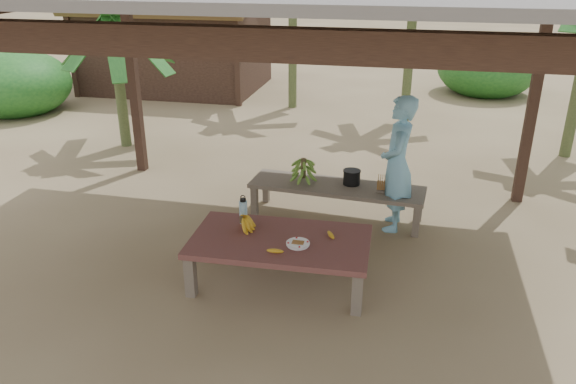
% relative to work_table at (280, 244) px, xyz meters
% --- Properties ---
extents(ground, '(80.00, 80.00, 0.00)m').
position_rel_work_table_xyz_m(ground, '(-0.08, 0.44, -0.43)').
color(ground, brown).
rests_on(ground, ground).
extents(work_table, '(1.83, 1.05, 0.50)m').
position_rel_work_table_xyz_m(work_table, '(0.00, 0.00, 0.00)').
color(work_table, brown).
rests_on(work_table, ground).
extents(bench, '(2.24, 0.77, 0.45)m').
position_rel_work_table_xyz_m(bench, '(0.35, 1.65, -0.04)').
color(bench, brown).
rests_on(bench, ground).
extents(ripe_banana_bunch, '(0.35, 0.33, 0.17)m').
position_rel_work_table_xyz_m(ripe_banana_bunch, '(-0.44, 0.11, 0.15)').
color(ripe_banana_bunch, gold).
rests_on(ripe_banana_bunch, work_table).
extents(plate, '(0.23, 0.23, 0.04)m').
position_rel_work_table_xyz_m(plate, '(0.20, -0.10, 0.08)').
color(plate, white).
rests_on(plate, work_table).
extents(loose_banana_front, '(0.17, 0.10, 0.04)m').
position_rel_work_table_xyz_m(loose_banana_front, '(0.02, -0.29, 0.09)').
color(loose_banana_front, gold).
rests_on(loose_banana_front, work_table).
extents(loose_banana_side, '(0.12, 0.14, 0.04)m').
position_rel_work_table_xyz_m(loose_banana_side, '(0.49, 0.15, 0.09)').
color(loose_banana_side, gold).
rests_on(loose_banana_side, work_table).
extents(water_flask, '(0.09, 0.09, 0.32)m').
position_rel_work_table_xyz_m(water_flask, '(-0.47, 0.28, 0.20)').
color(water_flask, '#3E96C3').
rests_on(water_flask, work_table).
extents(green_banana_stalk, '(0.31, 0.31, 0.33)m').
position_rel_work_table_xyz_m(green_banana_stalk, '(-0.09, 1.69, 0.18)').
color(green_banana_stalk, '#598C2D').
rests_on(green_banana_stalk, bench).
extents(cooking_pot, '(0.21, 0.21, 0.18)m').
position_rel_work_table_xyz_m(cooking_pot, '(0.53, 1.73, 0.11)').
color(cooking_pot, black).
rests_on(cooking_pot, bench).
extents(skewer_rack, '(0.19, 0.09, 0.24)m').
position_rel_work_table_xyz_m(skewer_rack, '(0.93, 1.55, 0.14)').
color(skewer_rack, '#A57F47').
rests_on(skewer_rack, bench).
extents(woman, '(0.40, 0.61, 1.67)m').
position_rel_work_table_xyz_m(woman, '(1.08, 1.54, 0.40)').
color(woman, '#74B9DC').
rests_on(woman, ground).
extents(hut, '(4.40, 3.43, 2.85)m').
position_rel_work_table_xyz_m(hut, '(-4.58, 8.44, 0.67)').
color(hut, black).
rests_on(hut, ground).
extents(banana_plant_w, '(1.80, 1.80, 2.43)m').
position_rel_work_table_xyz_m(banana_plant_w, '(-3.71, 3.80, 1.52)').
color(banana_plant_w, '#596638').
rests_on(banana_plant_w, ground).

